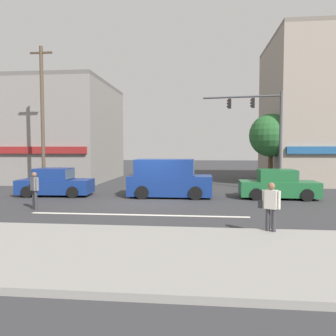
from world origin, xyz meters
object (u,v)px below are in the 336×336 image
(pedestrian_foreground_with_bag, at_px, (270,206))
(van_crossing_center, at_px, (168,179))
(utility_pole_near_left, at_px, (43,117))
(pedestrian_mid_crossing, at_px, (34,188))
(street_tree, at_px, (271,136))
(sedan_crossing_leftbound, at_px, (278,185))
(traffic_light_mast, at_px, (264,125))
(utility_pole_far_right, at_px, (290,130))
(sedan_crossing_rightbound, at_px, (55,183))
(sedan_parked_curbside, at_px, (173,174))

(pedestrian_foreground_with_bag, bearing_deg, van_crossing_center, 116.68)
(utility_pole_near_left, xyz_separation_m, pedestrian_mid_crossing, (2.47, -5.83, -3.69))
(pedestrian_mid_crossing, bearing_deg, street_tree, 41.05)
(sedan_crossing_leftbound, bearing_deg, pedestrian_mid_crossing, -158.94)
(utility_pole_near_left, distance_m, traffic_light_mast, 13.79)
(utility_pole_far_right, xyz_separation_m, pedestrian_foreground_with_bag, (-4.07, -13.54, -3.03))
(sedan_crossing_rightbound, xyz_separation_m, pedestrian_foreground_with_bag, (10.46, -7.70, 0.24))
(utility_pole_far_right, bearing_deg, sedan_parked_curbside, 169.76)
(sedan_parked_curbside, distance_m, pedestrian_foreground_with_bag, 15.65)
(sedan_parked_curbside, relative_size, sedan_crossing_rightbound, 0.99)
(pedestrian_foreground_with_bag, bearing_deg, utility_pole_near_left, 142.06)
(street_tree, bearing_deg, pedestrian_foreground_with_bag, -101.57)
(traffic_light_mast, xyz_separation_m, sedan_crossing_rightbound, (-12.24, -2.99, -3.46))
(street_tree, bearing_deg, utility_pole_far_right, -32.45)
(street_tree, distance_m, sedan_crossing_rightbound, 15.19)
(sedan_crossing_rightbound, height_order, pedestrian_foreground_with_bag, pedestrian_foreground_with_bag)
(utility_pole_far_right, distance_m, van_crossing_center, 10.27)
(van_crossing_center, bearing_deg, pedestrian_mid_crossing, -141.83)
(street_tree, height_order, van_crossing_center, street_tree)
(traffic_light_mast, bearing_deg, street_tree, 72.25)
(street_tree, height_order, sedan_crossing_leftbound, street_tree)
(street_tree, xyz_separation_m, pedestrian_foreground_with_bag, (-2.92, -14.27, -2.70))
(sedan_crossing_rightbound, distance_m, pedestrian_mid_crossing, 4.34)
(street_tree, relative_size, van_crossing_center, 1.14)
(van_crossing_center, xyz_separation_m, sedan_crossing_rightbound, (-6.53, -0.13, -0.29))
(sedan_crossing_rightbound, bearing_deg, traffic_light_mast, 13.72)
(street_tree, height_order, utility_pole_near_left, utility_pole_near_left)
(van_crossing_center, distance_m, pedestrian_foreground_with_bag, 8.76)
(van_crossing_center, height_order, sedan_parked_curbside, van_crossing_center)
(sedan_crossing_leftbound, bearing_deg, street_tree, 81.99)
(utility_pole_near_left, bearing_deg, pedestrian_mid_crossing, -67.02)
(utility_pole_near_left, xyz_separation_m, van_crossing_center, (8.00, -1.48, -3.64))
(sedan_parked_curbside, relative_size, sedan_crossing_leftbound, 1.00)
(pedestrian_mid_crossing, bearing_deg, utility_pole_near_left, 112.98)
(traffic_light_mast, bearing_deg, sedan_crossing_rightbound, -166.28)
(traffic_light_mast, relative_size, sedan_crossing_leftbound, 1.50)
(traffic_light_mast, xyz_separation_m, pedestrian_mid_crossing, (-11.24, -7.21, -3.22))
(utility_pole_near_left, xyz_separation_m, sedan_crossing_rightbound, (1.48, -1.60, -3.93))
(traffic_light_mast, distance_m, sedan_parked_curbside, 8.23)
(traffic_light_mast, xyz_separation_m, sedan_parked_curbside, (-6.06, 4.36, -3.46))
(street_tree, bearing_deg, traffic_light_mast, -107.75)
(traffic_light_mast, relative_size, pedestrian_mid_crossing, 3.71)
(utility_pole_near_left, relative_size, sedan_parked_curbside, 2.17)
(street_tree, bearing_deg, sedan_crossing_rightbound, -153.86)
(street_tree, distance_m, van_crossing_center, 9.77)
(sedan_parked_curbside, height_order, sedan_crossing_rightbound, same)
(utility_pole_near_left, relative_size, pedestrian_foreground_with_bag, 5.38)
(utility_pole_far_right, distance_m, traffic_light_mast, 3.66)
(street_tree, xyz_separation_m, utility_pole_near_left, (-14.86, -4.96, 0.99))
(traffic_light_mast, distance_m, pedestrian_foreground_with_bag, 11.31)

